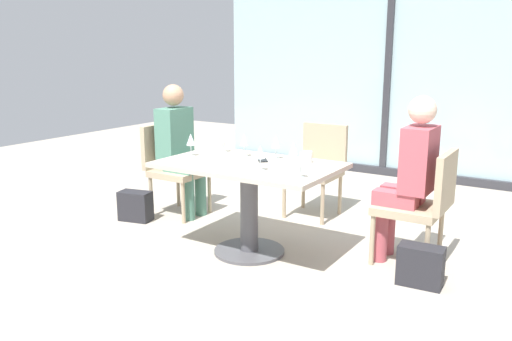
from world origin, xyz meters
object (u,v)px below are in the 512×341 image
(wine_glass_1, at_px, (260,153))
(wine_glass_4, at_px, (301,159))
(wine_glass_5, at_px, (244,140))
(wine_glass_6, at_px, (276,142))
(wine_glass_2, at_px, (294,149))
(wine_glass_3, at_px, (223,137))
(person_far_left, at_px, (180,144))
(handbag_1, at_px, (420,266))
(chair_near_window, at_px, (318,164))
(handbag_0, at_px, (135,206))
(wine_glass_0, at_px, (191,140))
(coffee_cup, at_px, (307,157))
(chair_far_left, at_px, (172,164))
(cell_phone_on_table, at_px, (262,160))
(dining_table_main, at_px, (249,186))
(chair_far_right, at_px, (423,201))
(person_far_right, at_px, (410,172))

(wine_glass_1, relative_size, wine_glass_4, 1.00)
(wine_glass_5, bearing_deg, wine_glass_6, 11.48)
(wine_glass_2, relative_size, wine_glass_3, 1.00)
(wine_glass_4, bearing_deg, person_far_left, 157.00)
(wine_glass_3, height_order, handbag_1, wine_glass_3)
(chair_near_window, xyz_separation_m, wine_glass_3, (-0.42, -0.97, 0.37))
(person_far_left, relative_size, wine_glass_5, 6.81)
(wine_glass_2, height_order, wine_glass_5, same)
(wine_glass_6, distance_m, handbag_0, 1.62)
(wine_glass_0, relative_size, coffee_cup, 2.06)
(person_far_left, bearing_deg, coffee_cup, -9.34)
(wine_glass_6, distance_m, handbag_1, 1.42)
(chair_far_left, height_order, cell_phone_on_table, chair_far_left)
(wine_glass_6, height_order, coffee_cup, wine_glass_6)
(dining_table_main, bearing_deg, coffee_cup, 32.36)
(chair_far_left, height_order, wine_glass_5, wine_glass_5)
(chair_far_right, xyz_separation_m, wine_glass_1, (-1.00, -0.66, 0.37))
(wine_glass_0, height_order, wine_glass_4, same)
(chair_near_window, height_order, person_far_left, person_far_left)
(wine_glass_5, bearing_deg, dining_table_main, -48.01)
(chair_far_right, relative_size, wine_glass_1, 4.70)
(chair_far_right, height_order, chair_near_window, same)
(wine_glass_6, bearing_deg, wine_glass_0, -157.08)
(person_far_left, height_order, coffee_cup, person_far_left)
(person_far_left, relative_size, wine_glass_2, 6.81)
(wine_glass_2, bearing_deg, coffee_cup, 81.44)
(person_far_left, height_order, wine_glass_3, person_far_left)
(person_far_right, xyz_separation_m, wine_glass_6, (-1.00, -0.24, 0.16))
(wine_glass_1, height_order, wine_glass_4, same)
(handbag_0, bearing_deg, chair_far_left, 56.84)
(chair_far_left, xyz_separation_m, handbag_1, (2.52, -0.36, -0.36))
(chair_far_left, bearing_deg, coffee_cup, -8.71)
(dining_table_main, bearing_deg, wine_glass_6, 68.21)
(wine_glass_4, bearing_deg, chair_far_left, 158.29)
(wine_glass_5, height_order, cell_phone_on_table, wine_glass_5)
(coffee_cup, bearing_deg, wine_glass_2, -98.56)
(coffee_cup, bearing_deg, dining_table_main, -147.64)
(person_far_right, xyz_separation_m, wine_glass_5, (-1.27, -0.29, 0.16))
(handbag_1, bearing_deg, coffee_cup, 168.91)
(dining_table_main, bearing_deg, wine_glass_4, -21.65)
(chair_far_left, distance_m, handbag_1, 2.57)
(wine_glass_5, bearing_deg, wine_glass_1, -43.93)
(wine_glass_4, relative_size, handbag_1, 0.62)
(wine_glass_2, distance_m, wine_glass_5, 0.54)
(wine_glass_1, bearing_deg, handbag_0, 169.61)
(wine_glass_5, bearing_deg, wine_glass_4, -29.43)
(chair_near_window, bearing_deg, wine_glass_1, -81.43)
(chair_far_left, distance_m, wine_glass_2, 1.65)
(wine_glass_0, bearing_deg, wine_glass_4, -9.91)
(wine_glass_0, bearing_deg, handbag_1, 4.60)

